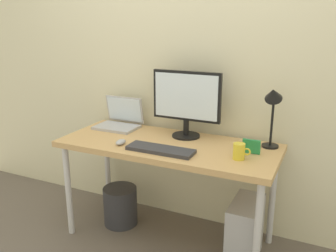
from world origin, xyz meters
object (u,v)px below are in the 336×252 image
at_px(coffee_mug, 239,151).
at_px(computer_tower, 245,231).
at_px(mouse, 121,142).
at_px(monitor, 186,100).
at_px(laptop, 120,120).
at_px(photo_frame, 251,146).
at_px(desk_lamp, 273,104).
at_px(keyboard, 160,150).
at_px(desk, 168,152).
at_px(wastebasket, 120,206).

bearing_deg(coffee_mug, computer_tower, 54.65).
bearing_deg(mouse, monitor, 46.03).
height_order(laptop, coffee_mug, laptop).
distance_m(photo_frame, computer_tower, 0.58).
relative_size(monitor, desk_lamp, 1.17).
height_order(laptop, computer_tower, laptop).
bearing_deg(mouse, keyboard, -1.14).
distance_m(monitor, computer_tower, 0.96).
height_order(desk, coffee_mug, coffee_mug).
relative_size(desk_lamp, coffee_mug, 3.99).
xyz_separation_m(desk, computer_tower, (0.56, -0.02, -0.46)).
distance_m(desk_lamp, wastebasket, 1.39).
bearing_deg(monitor, keyboard, -95.10).
height_order(computer_tower, wastebasket, computer_tower).
relative_size(laptop, keyboard, 0.73).
bearing_deg(monitor, photo_frame, -16.20).
xyz_separation_m(laptop, mouse, (0.23, -0.36, -0.04)).
bearing_deg(keyboard, desk_lamp, 29.54).
distance_m(monitor, coffee_mug, 0.57).
xyz_separation_m(desk, laptop, (-0.50, 0.19, 0.12)).
bearing_deg(monitor, desk, -108.02).
bearing_deg(monitor, mouse, -133.97).
xyz_separation_m(desk, desk_lamp, (0.64, 0.18, 0.37)).
bearing_deg(photo_frame, coffee_mug, -110.21).
height_order(monitor, wastebasket, monitor).
xyz_separation_m(desk, keyboard, (0.03, -0.17, 0.08)).
bearing_deg(desk_lamp, laptop, 179.25).
relative_size(photo_frame, wastebasket, 0.37).
xyz_separation_m(mouse, computer_tower, (0.84, 0.15, -0.54)).
height_order(desk, photo_frame, photo_frame).
bearing_deg(computer_tower, coffee_mug, -125.35).
xyz_separation_m(coffee_mug, computer_tower, (0.05, 0.07, -0.57)).
distance_m(laptop, keyboard, 0.65).
bearing_deg(laptop, desk_lamp, -0.75).
bearing_deg(wastebasket, mouse, -51.67).
relative_size(desk, wastebasket, 4.96).
xyz_separation_m(laptop, wastebasket, (0.09, -0.17, -0.64)).
bearing_deg(coffee_mug, keyboard, -170.68).
distance_m(desk_lamp, keyboard, 0.77).
height_order(laptop, photo_frame, laptop).
bearing_deg(desk, wastebasket, 177.38).
height_order(desk_lamp, keyboard, desk_lamp).
bearing_deg(desk, desk_lamp, 15.53).
distance_m(laptop, photo_frame, 1.07).
bearing_deg(computer_tower, desk, 178.05).
xyz_separation_m(monitor, mouse, (-0.33, -0.34, -0.25)).
distance_m(monitor, desk_lamp, 0.59).
height_order(monitor, coffee_mug, monitor).
bearing_deg(monitor, laptop, 178.42).
xyz_separation_m(desk, mouse, (-0.27, -0.16, 0.08)).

